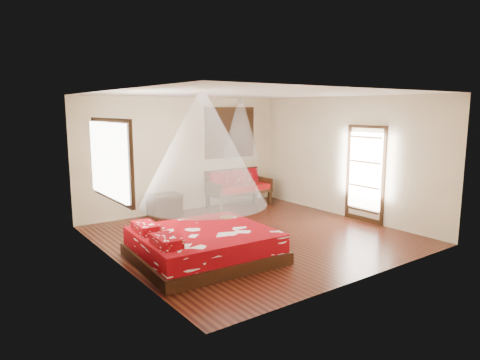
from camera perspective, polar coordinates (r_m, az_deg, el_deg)
name	(u,v)px	position (r m, az deg, el deg)	size (l,w,h in m)	color
room	(252,166)	(8.39, 1.63, 1.83)	(5.54, 5.54, 2.84)	black
bed	(203,245)	(7.30, -4.99, -8.62)	(2.35, 2.15, 0.65)	black
daybed	(238,186)	(11.20, -0.32, -0.79)	(1.67, 0.74, 0.94)	black
storage_chest	(164,205)	(10.28, -10.04, -3.33)	(0.78, 0.59, 0.52)	black
shutter_panel	(230,133)	(11.32, -1.33, 6.35)	(1.52, 0.06, 1.32)	black
window_left	(112,160)	(7.24, -16.68, 2.61)	(0.10, 1.74, 1.34)	black
glazed_door	(365,175)	(9.92, 16.34, 0.71)	(0.08, 1.02, 2.16)	black
wine_tray	(227,215)	(8.01, -1.74, -4.71)	(0.25, 0.25, 0.20)	brown
mosquito_net_main	(203,150)	(6.98, -5.02, 3.97)	(2.10, 2.10, 1.80)	white
mosquito_net_daybed	(240,129)	(10.93, 0.06, 6.77)	(0.97, 0.97, 1.50)	white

